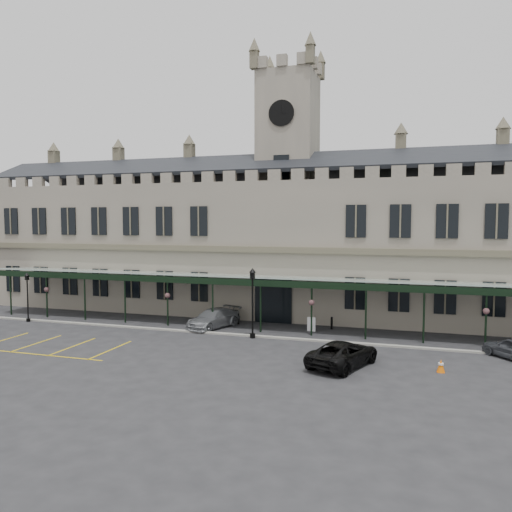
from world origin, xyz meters
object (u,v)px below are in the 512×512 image
(clock_tower, at_px, (288,172))
(lamp_post_left, at_px, (27,293))
(lamp_post_mid, at_px, (253,297))
(station_building, at_px, (288,244))
(traffic_cone, at_px, (441,366))
(car_van, at_px, (343,353))
(car_taxi, at_px, (213,318))
(sign_board, at_px, (311,324))

(clock_tower, xyz_separation_m, lamp_post_left, (-20.17, -10.93, -10.60))
(clock_tower, xyz_separation_m, lamp_post_mid, (0.01, -10.88, -10.03))
(station_building, bearing_deg, traffic_cone, -50.54)
(car_van, bearing_deg, car_taxi, -13.10)
(clock_tower, relative_size, car_taxi, 4.78)
(traffic_cone, height_order, car_van, car_van)
(car_van, bearing_deg, clock_tower, -44.66)
(sign_board, height_order, car_taxi, car_taxi)
(station_building, distance_m, sign_board, 10.11)
(traffic_cone, distance_m, car_taxi, 18.42)
(traffic_cone, bearing_deg, car_taxi, 156.76)
(lamp_post_mid, relative_size, car_taxi, 1.00)
(car_van, bearing_deg, lamp_post_mid, -14.54)
(lamp_post_mid, bearing_deg, traffic_cone, -20.41)
(lamp_post_mid, relative_size, traffic_cone, 6.97)
(car_taxi, bearing_deg, lamp_post_left, -151.85)
(clock_tower, xyz_separation_m, traffic_cone, (12.81, -15.65, -12.75))
(lamp_post_left, relative_size, traffic_cone, 5.68)
(clock_tower, relative_size, lamp_post_mid, 4.78)
(lamp_post_mid, bearing_deg, sign_board, 43.41)
(sign_board, bearing_deg, car_van, -65.89)
(clock_tower, relative_size, lamp_post_left, 5.86)
(car_taxi, bearing_deg, clock_tower, 82.95)
(lamp_post_mid, bearing_deg, car_van, -35.39)
(station_building, bearing_deg, car_taxi, -116.40)
(sign_board, bearing_deg, lamp_post_left, -169.93)
(clock_tower, xyz_separation_m, car_van, (7.32, -16.08, -12.36))
(lamp_post_mid, height_order, sign_board, lamp_post_mid)
(clock_tower, bearing_deg, car_van, -65.51)
(clock_tower, distance_m, sign_board, 15.04)
(lamp_post_mid, distance_m, car_taxi, 5.36)
(sign_board, bearing_deg, traffic_cone, -40.69)
(traffic_cone, height_order, car_taxi, car_taxi)
(lamp_post_left, distance_m, car_taxi, 16.35)
(clock_tower, height_order, sign_board, clock_tower)
(station_building, height_order, clock_tower, clock_tower)
(station_building, distance_m, lamp_post_left, 23.24)
(traffic_cone, xyz_separation_m, car_van, (-5.48, -0.43, 0.39))
(station_building, xyz_separation_m, car_taxi, (-4.12, -8.29, -5.71))
(station_building, bearing_deg, clock_tower, 90.00)
(clock_tower, distance_m, car_taxi, 15.49)
(car_van, bearing_deg, traffic_cone, -154.65)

